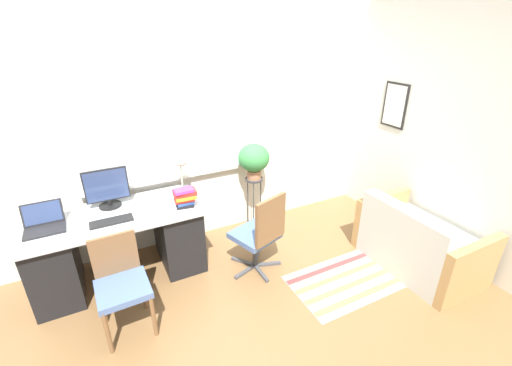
{
  "coord_description": "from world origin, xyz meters",
  "views": [
    {
      "loc": [
        -1.12,
        -2.79,
        2.4
      ],
      "look_at": [
        0.41,
        0.18,
        0.84
      ],
      "focal_mm": 24.0,
      "sensor_mm": 36.0,
      "label": 1
    }
  ],
  "objects_px": {
    "book_stack": "(185,197)",
    "couch_loveseat": "(417,244)",
    "keyboard": "(112,221)",
    "office_chair_swivel": "(260,233)",
    "laptop": "(44,224)",
    "mouse": "(140,215)",
    "desk_lamp": "(181,165)",
    "potted_plant": "(254,159)",
    "monitor": "(107,189)",
    "plant_stand": "(254,187)",
    "desk_chair_wooden": "(121,282)"
  },
  "relations": [
    {
      "from": "book_stack",
      "to": "couch_loveseat",
      "type": "bearing_deg",
      "value": -26.78
    },
    {
      "from": "keyboard",
      "to": "couch_loveseat",
      "type": "xyz_separation_m",
      "value": [
        2.86,
        -1.11,
        -0.48
      ]
    },
    {
      "from": "book_stack",
      "to": "office_chair_swivel",
      "type": "relative_size",
      "value": 0.25
    },
    {
      "from": "keyboard",
      "to": "office_chair_swivel",
      "type": "relative_size",
      "value": 0.41
    },
    {
      "from": "laptop",
      "to": "office_chair_swivel",
      "type": "bearing_deg",
      "value": -17.0
    },
    {
      "from": "mouse",
      "to": "desk_lamp",
      "type": "bearing_deg",
      "value": 30.99
    },
    {
      "from": "couch_loveseat",
      "to": "potted_plant",
      "type": "height_order",
      "value": "potted_plant"
    },
    {
      "from": "monitor",
      "to": "keyboard",
      "type": "relative_size",
      "value": 1.08
    },
    {
      "from": "monitor",
      "to": "book_stack",
      "type": "height_order",
      "value": "monitor"
    },
    {
      "from": "keyboard",
      "to": "plant_stand",
      "type": "height_order",
      "value": "keyboard"
    },
    {
      "from": "plant_stand",
      "to": "book_stack",
      "type": "bearing_deg",
      "value": -159.32
    },
    {
      "from": "desk_lamp",
      "to": "potted_plant",
      "type": "relative_size",
      "value": 0.93
    },
    {
      "from": "keyboard",
      "to": "desk_lamp",
      "type": "relative_size",
      "value": 0.95
    },
    {
      "from": "desk_lamp",
      "to": "potted_plant",
      "type": "xyz_separation_m",
      "value": [
        0.88,
        0.04,
        -0.1
      ]
    },
    {
      "from": "desk_lamp",
      "to": "office_chair_swivel",
      "type": "relative_size",
      "value": 0.43
    },
    {
      "from": "laptop",
      "to": "mouse",
      "type": "xyz_separation_m",
      "value": [
        0.79,
        -0.15,
        -0.03
      ]
    },
    {
      "from": "monitor",
      "to": "book_stack",
      "type": "bearing_deg",
      "value": -27.35
    },
    {
      "from": "monitor",
      "to": "book_stack",
      "type": "xyz_separation_m",
      "value": [
        0.67,
        -0.35,
        -0.09
      ]
    },
    {
      "from": "potted_plant",
      "to": "desk_chair_wooden",
      "type": "bearing_deg",
      "value": -152.25
    },
    {
      "from": "desk_chair_wooden",
      "to": "couch_loveseat",
      "type": "height_order",
      "value": "desk_chair_wooden"
    },
    {
      "from": "keyboard",
      "to": "potted_plant",
      "type": "xyz_separation_m",
      "value": [
        1.65,
        0.35,
        0.21
      ]
    },
    {
      "from": "keyboard",
      "to": "potted_plant",
      "type": "relative_size",
      "value": 0.88
    },
    {
      "from": "monitor",
      "to": "mouse",
      "type": "relative_size",
      "value": 7.17
    },
    {
      "from": "office_chair_swivel",
      "to": "monitor",
      "type": "bearing_deg",
      "value": -48.26
    },
    {
      "from": "book_stack",
      "to": "office_chair_swivel",
      "type": "height_order",
      "value": "book_stack"
    },
    {
      "from": "desk_lamp",
      "to": "desk_chair_wooden",
      "type": "relative_size",
      "value": 0.48
    },
    {
      "from": "keyboard",
      "to": "couch_loveseat",
      "type": "height_order",
      "value": "keyboard"
    },
    {
      "from": "mouse",
      "to": "desk_lamp",
      "type": "xyz_separation_m",
      "value": [
        0.51,
        0.31,
        0.3
      ]
    },
    {
      "from": "desk_chair_wooden",
      "to": "plant_stand",
      "type": "xyz_separation_m",
      "value": [
        1.68,
        0.88,
        0.13
      ]
    },
    {
      "from": "potted_plant",
      "to": "book_stack",
      "type": "bearing_deg",
      "value": -159.32
    },
    {
      "from": "mouse",
      "to": "book_stack",
      "type": "xyz_separation_m",
      "value": [
        0.44,
        -0.01,
        0.09
      ]
    },
    {
      "from": "book_stack",
      "to": "potted_plant",
      "type": "xyz_separation_m",
      "value": [
        0.95,
        0.36,
        0.11
      ]
    },
    {
      "from": "laptop",
      "to": "desk_chair_wooden",
      "type": "bearing_deg",
      "value": -53.52
    },
    {
      "from": "mouse",
      "to": "potted_plant",
      "type": "height_order",
      "value": "potted_plant"
    },
    {
      "from": "keyboard",
      "to": "desk_chair_wooden",
      "type": "relative_size",
      "value": 0.46
    },
    {
      "from": "book_stack",
      "to": "potted_plant",
      "type": "distance_m",
      "value": 1.03
    },
    {
      "from": "monitor",
      "to": "potted_plant",
      "type": "xyz_separation_m",
      "value": [
        1.62,
        0.01,
        0.02
      ]
    },
    {
      "from": "keyboard",
      "to": "desk_lamp",
      "type": "xyz_separation_m",
      "value": [
        0.76,
        0.31,
        0.31
      ]
    },
    {
      "from": "desk_chair_wooden",
      "to": "potted_plant",
      "type": "bearing_deg",
      "value": 26.07
    },
    {
      "from": "mouse",
      "to": "office_chair_swivel",
      "type": "xyz_separation_m",
      "value": [
        1.08,
        -0.42,
        -0.29
      ]
    },
    {
      "from": "couch_loveseat",
      "to": "keyboard",
      "type": "bearing_deg",
      "value": 68.87
    },
    {
      "from": "laptop",
      "to": "plant_stand",
      "type": "relative_size",
      "value": 0.47
    },
    {
      "from": "couch_loveseat",
      "to": "mouse",
      "type": "bearing_deg",
      "value": 67.1
    },
    {
      "from": "laptop",
      "to": "mouse",
      "type": "bearing_deg",
      "value": -11.06
    },
    {
      "from": "book_stack",
      "to": "couch_loveseat",
      "type": "xyz_separation_m",
      "value": [
        2.17,
        -1.09,
        -0.57
      ]
    },
    {
      "from": "desk_lamp",
      "to": "mouse",
      "type": "bearing_deg",
      "value": -149.01
    },
    {
      "from": "desk_chair_wooden",
      "to": "mouse",
      "type": "bearing_deg",
      "value": 60.36
    },
    {
      "from": "laptop",
      "to": "monitor",
      "type": "distance_m",
      "value": 0.61
    },
    {
      "from": "desk_chair_wooden",
      "to": "couch_loveseat",
      "type": "bearing_deg",
      "value": -12.84
    },
    {
      "from": "desk_lamp",
      "to": "office_chair_swivel",
      "type": "xyz_separation_m",
      "value": [
        0.56,
        -0.72,
        -0.59
      ]
    }
  ]
}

